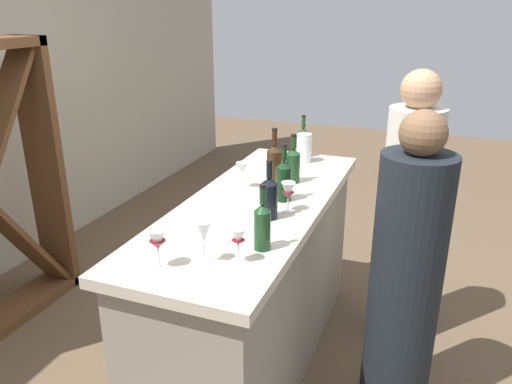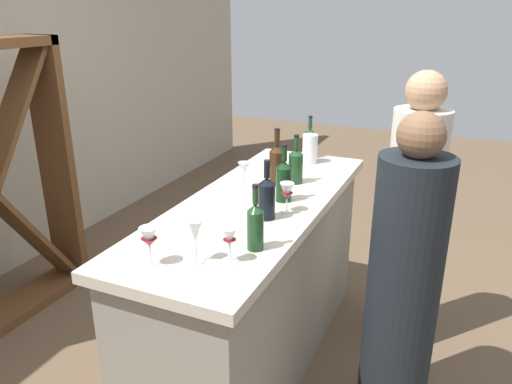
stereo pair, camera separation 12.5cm
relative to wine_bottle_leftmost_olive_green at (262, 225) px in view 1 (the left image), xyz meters
The scene contains 16 objects.
ground_plane 1.21m from the wine_bottle_leftmost_olive_green, 23.78° to the left, with size 12.00×12.00×0.00m, color brown.
bar_counter 0.80m from the wine_bottle_leftmost_olive_green, 23.78° to the left, with size 1.88×0.68×0.98m.
wine_bottle_leftmost_olive_green is the anchor object (origin of this frame).
wine_bottle_second_left_near_black 0.32m from the wine_bottle_leftmost_olive_green, 14.64° to the left, with size 0.08×0.08×0.28m.
wine_bottle_center_dark_green 0.56m from the wine_bottle_leftmost_olive_green, ahead, with size 0.08×0.08×0.30m.
wine_bottle_second_right_amber_brown 0.79m from the wine_bottle_leftmost_olive_green, 15.62° to the left, with size 0.08×0.08×0.32m.
wine_bottle_rightmost_olive_green 0.84m from the wine_bottle_leftmost_olive_green, ahead, with size 0.08×0.08×0.28m.
wine_bottle_far_right_olive_green 1.36m from the wine_bottle_leftmost_olive_green, ahead, with size 0.07×0.07×0.28m.
wine_glass_near_left 0.42m from the wine_bottle_leftmost_olive_green, ahead, with size 0.07×0.07×0.15m.
wine_glass_near_center 0.15m from the wine_bottle_leftmost_olive_green, 161.00° to the left, with size 0.07×0.07×0.14m.
wine_glass_near_right 0.25m from the wine_bottle_leftmost_olive_green, 138.40° to the left, with size 0.07×0.07×0.17m.
wine_glass_far_left 0.42m from the wine_bottle_leftmost_olive_green, 131.91° to the left, with size 0.07×0.07×0.16m.
wine_glass_far_center 0.74m from the wine_bottle_leftmost_olive_green, 28.82° to the left, with size 0.07×0.07×0.14m.
water_pitcher 1.24m from the wine_bottle_leftmost_olive_green, ahead, with size 0.09×0.09×0.18m.
person_left_guest 1.19m from the wine_bottle_leftmost_olive_green, 25.85° to the right, with size 0.34×0.34×1.61m.
person_center_guest 0.79m from the wine_bottle_leftmost_olive_green, 53.51° to the right, with size 0.41×0.41×1.52m.
Camera 1 is at (-2.21, -0.85, 1.92)m, focal length 35.05 mm.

